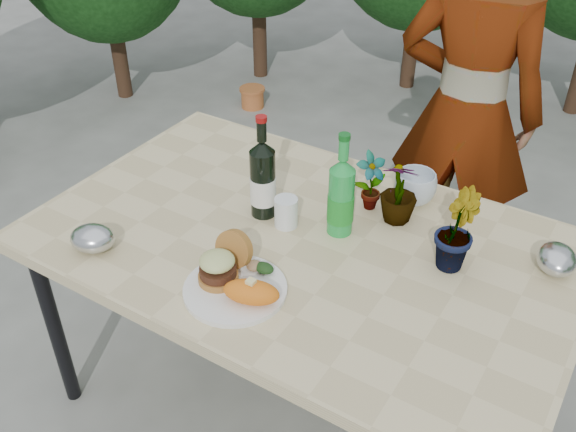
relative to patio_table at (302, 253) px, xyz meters
The scene contains 17 objects.
ground 0.69m from the patio_table, ahead, with size 80.00×80.00×0.00m, color slate.
patio_table is the anchor object (origin of this frame).
dinner_plate 0.31m from the patio_table, 95.89° to the right, with size 0.28×0.28×0.01m, color white.
burger_stack 0.31m from the patio_table, 107.11° to the right, with size 0.11×0.16×0.11m.
sweet_potato 0.34m from the patio_table, 83.28° to the right, with size 0.15×0.08×0.06m, color orange.
grilled_veg 0.22m from the patio_table, 93.74° to the right, with size 0.08×0.05×0.03m.
wine_bottle 0.25m from the patio_table, 164.60° to the left, with size 0.08×0.08×0.34m.
sparkling_water 0.21m from the patio_table, 50.59° to the left, with size 0.08×0.08×0.33m.
plastic_cup 0.13m from the patio_table, 157.48° to the left, with size 0.07×0.07×0.10m, color white.
seedling_left 0.31m from the patio_table, 69.08° to the left, with size 0.10×0.07×0.20m, color #265A1E.
seedling_mid 0.47m from the patio_table, 16.47° to the left, with size 0.13×0.11×0.24m, color #2B6121.
seedling_right 0.35m from the patio_table, 50.78° to the left, with size 0.11×0.11×0.20m, color #2C6121.
blue_bowl 0.43m from the patio_table, 60.48° to the left, with size 0.13×0.13×0.11m, color silver.
foil_packet_left 0.62m from the patio_table, 143.09° to the right, with size 0.13×0.11×0.08m, color #B6B9BD.
foil_packet_right 0.72m from the patio_table, 20.39° to the left, with size 0.13×0.11×0.08m, color #B6B9BD.
person 0.99m from the patio_table, 80.73° to the left, with size 0.58×0.38×1.60m, color #8F6747.
terracotta_pot 2.54m from the patio_table, 128.72° to the left, with size 0.17×0.17×0.14m.
Camera 1 is at (0.77, -1.31, 1.91)m, focal length 40.00 mm.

